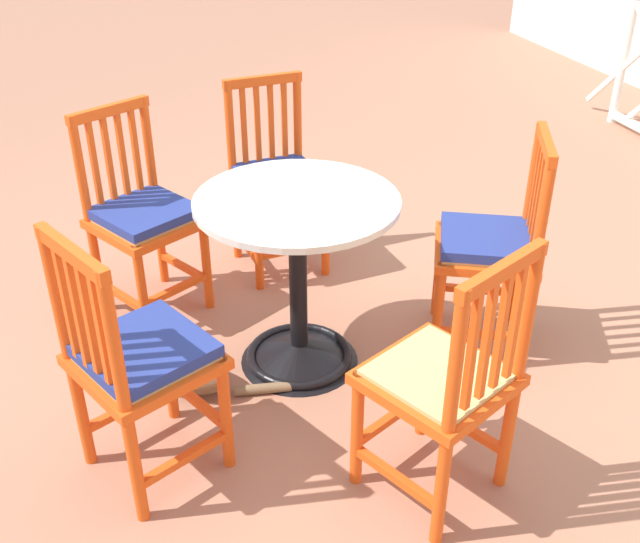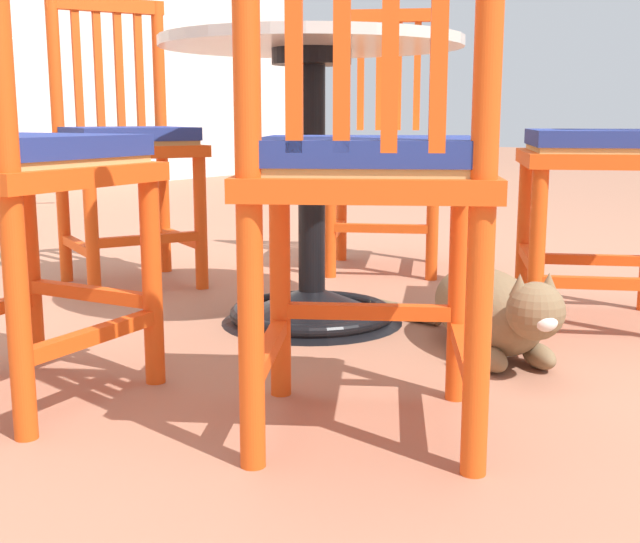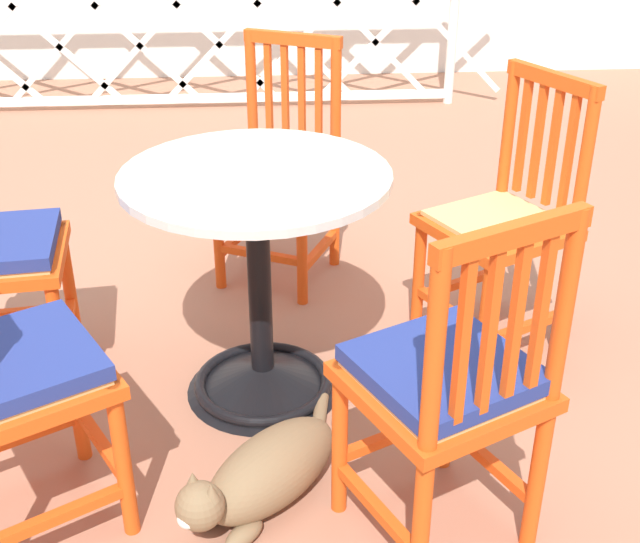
% 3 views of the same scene
% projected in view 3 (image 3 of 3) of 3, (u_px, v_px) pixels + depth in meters
% --- Properties ---
extents(ground_plane, '(24.00, 24.00, 0.00)m').
position_uv_depth(ground_plane, '(259.00, 391.00, 2.63)').
color(ground_plane, '#A36B51').
extents(lattice_fence_panel, '(4.04, 0.06, 1.27)m').
position_uv_depth(lattice_fence_panel, '(177.00, 4.00, 4.98)').
color(lattice_fence_panel, silver).
rests_on(lattice_fence_panel, ground_plane).
extents(cafe_table, '(0.76, 0.76, 0.73)m').
position_uv_depth(cafe_table, '(261.00, 311.00, 2.50)').
color(cafe_table, black).
rests_on(cafe_table, ground_plane).
extents(orange_chair_tucked_in, '(0.54, 0.54, 0.91)m').
position_uv_depth(orange_chair_tucked_in, '(503.00, 225.00, 2.70)').
color(orange_chair_tucked_in, '#E04C14').
rests_on(orange_chair_tucked_in, ground_plane).
extents(orange_chair_by_planter, '(0.53, 0.53, 0.91)m').
position_uv_depth(orange_chair_by_planter, '(279.00, 167.00, 3.12)').
color(orange_chair_by_planter, '#E04C14').
rests_on(orange_chair_by_planter, ground_plane).
extents(orange_chair_facing_out, '(0.55, 0.55, 0.91)m').
position_uv_depth(orange_chair_facing_out, '(6.00, 377.00, 1.93)').
color(orange_chair_facing_out, '#E04C14').
rests_on(orange_chair_facing_out, ground_plane).
extents(orange_chair_at_corner, '(0.54, 0.54, 0.91)m').
position_uv_depth(orange_chair_at_corner, '(448.00, 386.00, 1.90)').
color(orange_chair_at_corner, '#E04C14').
rests_on(orange_chair_at_corner, ground_plane).
extents(tabby_cat, '(0.46, 0.65, 0.23)m').
position_uv_depth(tabby_cat, '(262.00, 476.00, 2.14)').
color(tabby_cat, brown).
rests_on(tabby_cat, ground_plane).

